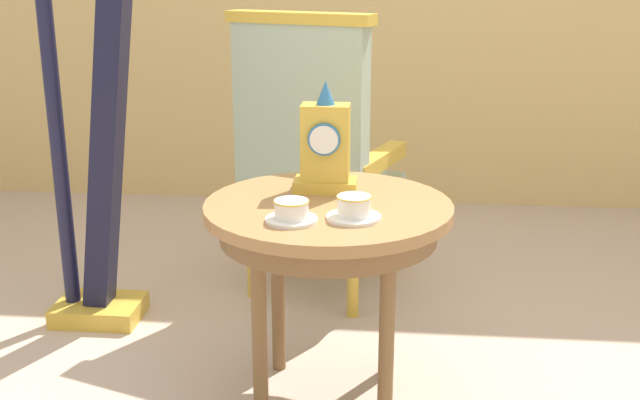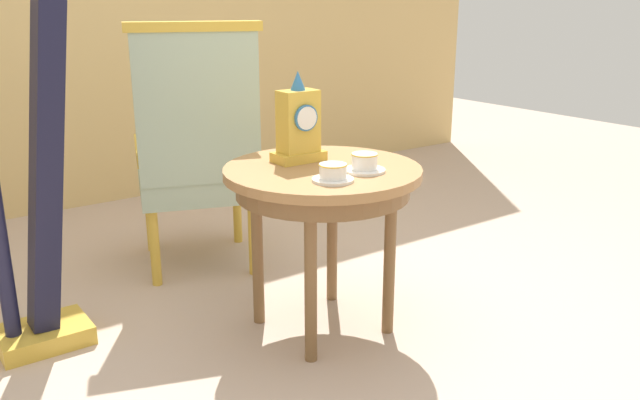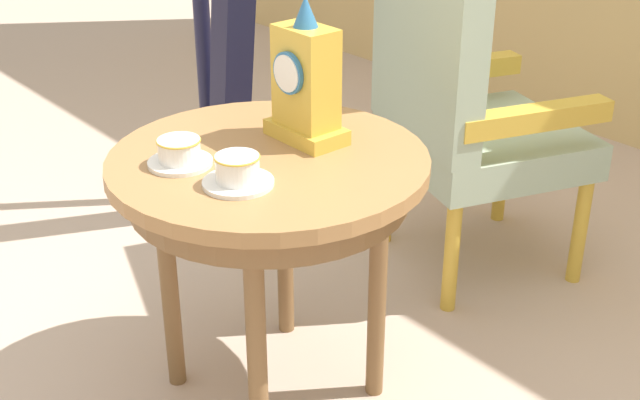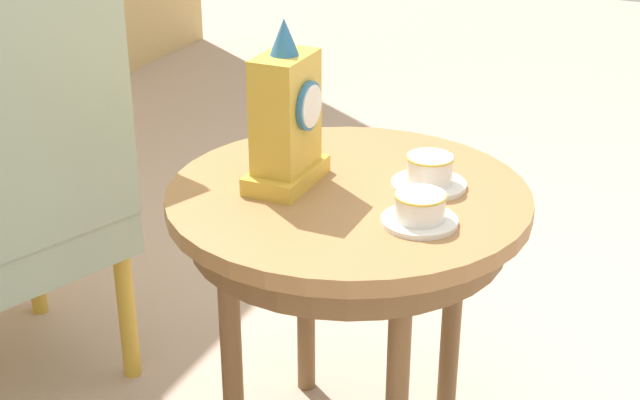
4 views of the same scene
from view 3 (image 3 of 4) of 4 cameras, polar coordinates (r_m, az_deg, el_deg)
name	(u,v)px [view 3 (image 3 of 4)]	position (r m, az deg, el deg)	size (l,w,h in m)	color
ground_plane	(236,387)	(2.24, -5.64, -12.38)	(10.00, 10.00, 0.00)	#BCA38E
side_table	(269,186)	(1.93, -3.43, 0.93)	(0.72, 0.72, 0.64)	#9E7042
teacup_left	(179,153)	(1.86, -9.43, 3.14)	(0.14, 0.14, 0.06)	white
teacup_right	(238,172)	(1.75, -5.56, 1.89)	(0.15, 0.15, 0.07)	white
mantel_clock	(306,84)	(1.93, -0.98, 7.81)	(0.19, 0.11, 0.34)	gold
armchair	(460,89)	(2.51, 9.38, 7.39)	(0.69, 0.68, 1.14)	#9EB299
harp	(224,14)	(2.83, -6.49, 12.33)	(0.40, 0.24, 1.77)	gold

